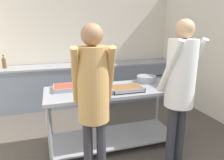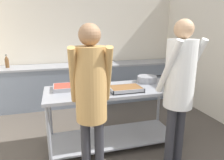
{
  "view_description": "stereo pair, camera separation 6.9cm",
  "coord_description": "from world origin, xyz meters",
  "px_view_note": "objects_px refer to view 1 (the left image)",
  "views": [
    {
      "loc": [
        -0.84,
        -0.78,
        1.7
      ],
      "look_at": [
        -0.02,
        1.89,
        0.98
      ],
      "focal_mm": 32.0,
      "sensor_mm": 36.0,
      "label": 1
    },
    {
      "loc": [
        -0.77,
        -0.8,
        1.7
      ],
      "look_at": [
        -0.02,
        1.89,
        0.98
      ],
      "focal_mm": 32.0,
      "sensor_mm": 36.0,
      "label": 2
    }
  ],
  "objects_px": {
    "plate_stack": "(94,85)",
    "water_bottle": "(4,62)",
    "guest_serving_left": "(180,81)",
    "serving_tray_roast": "(69,87)",
    "sauce_pan": "(147,79)",
    "serving_tray_vegetables": "(126,89)",
    "guest_serving_right": "(93,92)"
  },
  "relations": [
    {
      "from": "serving_tray_roast",
      "to": "guest_serving_right",
      "type": "relative_size",
      "value": 0.25
    },
    {
      "from": "guest_serving_right",
      "to": "water_bottle",
      "type": "height_order",
      "value": "guest_serving_right"
    },
    {
      "from": "sauce_pan",
      "to": "water_bottle",
      "type": "relative_size",
      "value": 1.64
    },
    {
      "from": "plate_stack",
      "to": "water_bottle",
      "type": "relative_size",
      "value": 0.84
    },
    {
      "from": "guest_serving_right",
      "to": "water_bottle",
      "type": "distance_m",
      "value": 2.97
    },
    {
      "from": "plate_stack",
      "to": "guest_serving_left",
      "type": "height_order",
      "value": "guest_serving_left"
    },
    {
      "from": "water_bottle",
      "to": "guest_serving_left",
      "type": "bearing_deg",
      "value": -48.9
    },
    {
      "from": "guest_serving_left",
      "to": "guest_serving_right",
      "type": "xyz_separation_m",
      "value": [
        -1.0,
        -0.02,
        -0.03
      ]
    },
    {
      "from": "guest_serving_right",
      "to": "serving_tray_roast",
      "type": "bearing_deg",
      "value": 100.33
    },
    {
      "from": "water_bottle",
      "to": "serving_tray_roast",
      "type": "bearing_deg",
      "value": -57.3
    },
    {
      "from": "sauce_pan",
      "to": "water_bottle",
      "type": "distance_m",
      "value": 2.92
    },
    {
      "from": "serving_tray_vegetables",
      "to": "water_bottle",
      "type": "distance_m",
      "value": 2.8
    },
    {
      "from": "guest_serving_right",
      "to": "plate_stack",
      "type": "bearing_deg",
      "value": 77.83
    },
    {
      "from": "water_bottle",
      "to": "guest_serving_right",
      "type": "bearing_deg",
      "value": -63.96
    },
    {
      "from": "serving_tray_roast",
      "to": "serving_tray_vegetables",
      "type": "distance_m",
      "value": 0.79
    },
    {
      "from": "guest_serving_left",
      "to": "guest_serving_right",
      "type": "bearing_deg",
      "value": -178.75
    },
    {
      "from": "guest_serving_right",
      "to": "water_bottle",
      "type": "relative_size",
      "value": 6.45
    },
    {
      "from": "sauce_pan",
      "to": "guest_serving_left",
      "type": "height_order",
      "value": "guest_serving_left"
    },
    {
      "from": "plate_stack",
      "to": "guest_serving_right",
      "type": "xyz_separation_m",
      "value": [
        -0.2,
        -0.94,
        0.2
      ]
    },
    {
      "from": "guest_serving_left",
      "to": "sauce_pan",
      "type": "bearing_deg",
      "value": 87.19
    },
    {
      "from": "water_bottle",
      "to": "sauce_pan",
      "type": "bearing_deg",
      "value": -36.39
    },
    {
      "from": "plate_stack",
      "to": "guest_serving_left",
      "type": "bearing_deg",
      "value": -48.96
    },
    {
      "from": "sauce_pan",
      "to": "guest_serving_right",
      "type": "relative_size",
      "value": 0.25
    },
    {
      "from": "plate_stack",
      "to": "guest_serving_right",
      "type": "distance_m",
      "value": 0.99
    },
    {
      "from": "guest_serving_left",
      "to": "water_bottle",
      "type": "xyz_separation_m",
      "value": [
        -2.31,
        2.64,
        -0.09
      ]
    },
    {
      "from": "serving_tray_roast",
      "to": "guest_serving_right",
      "type": "distance_m",
      "value": 0.92
    },
    {
      "from": "plate_stack",
      "to": "serving_tray_vegetables",
      "type": "xyz_separation_m",
      "value": [
        0.37,
        -0.35,
        0.01
      ]
    },
    {
      "from": "sauce_pan",
      "to": "water_bottle",
      "type": "bearing_deg",
      "value": 143.61
    },
    {
      "from": "plate_stack",
      "to": "guest_serving_left",
      "type": "distance_m",
      "value": 1.24
    },
    {
      "from": "serving_tray_roast",
      "to": "water_bottle",
      "type": "height_order",
      "value": "water_bottle"
    },
    {
      "from": "plate_stack",
      "to": "sauce_pan",
      "type": "distance_m",
      "value": 0.85
    },
    {
      "from": "sauce_pan",
      "to": "guest_serving_left",
      "type": "distance_m",
      "value": 0.93
    }
  ]
}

